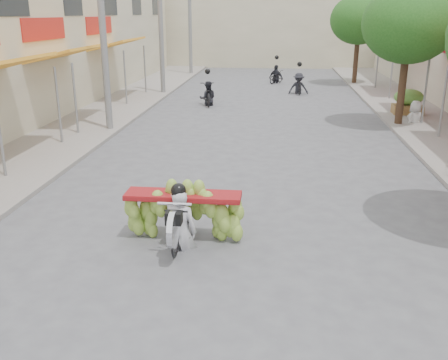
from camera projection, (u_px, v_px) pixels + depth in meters
ground at (216, 343)px, 6.62m from camera, size 120.00×120.00×0.00m
sidewalk_left at (96, 113)px, 21.44m from camera, size 4.00×60.00×0.12m
sidewalk_right at (433, 120)px, 20.05m from camera, size 4.00×60.00×0.12m
far_building at (270, 22)px, 41.34m from camera, size 20.00×6.00×7.00m
utility_pole_mid at (102, 17)px, 17.19m from camera, size 0.60×0.24×8.00m
utility_pole_far at (160, 16)px, 25.68m from camera, size 0.60×0.24×8.00m
utility_pole_back at (190, 15)px, 34.17m from camera, size 0.60×0.24×8.00m
street_tree_mid at (409, 24)px, 18.09m from camera, size 3.40×3.40×5.25m
street_tree_far at (359, 20)px, 29.40m from camera, size 3.40×3.40×5.25m
produce_crate_far at (408, 100)px, 20.87m from camera, size 1.20×0.88×1.16m
banana_motorbike at (181, 208)px, 9.28m from camera, size 2.20×1.75×2.13m
pedestrian at (417, 101)px, 19.28m from camera, size 0.92×0.90×1.64m
bg_motorbike_a at (208, 90)px, 23.50m from camera, size 0.97×1.87×1.95m
bg_motorbike_b at (299, 78)px, 26.75m from camera, size 1.10×1.71×1.95m
bg_motorbike_c at (276, 70)px, 30.87m from camera, size 1.14×1.48×1.95m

